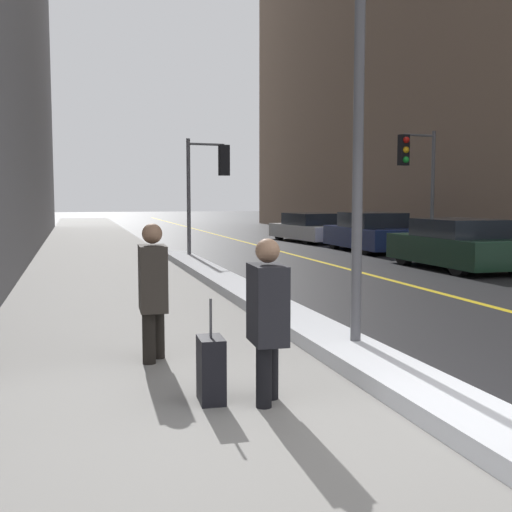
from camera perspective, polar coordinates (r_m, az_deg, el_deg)
ground_plane at (r=5.47m, az=16.13°, el=-14.67°), size 160.00×160.00×0.00m
sidewalk_slab at (r=19.46m, az=-13.45°, el=-0.34°), size 4.00×80.00×0.01m
road_centre_stripe at (r=20.58m, az=3.48°, el=0.08°), size 0.16×80.00×0.00m
snow_bank_curb at (r=11.83m, az=-1.00°, el=-3.29°), size 0.74×17.02×0.18m
lamp_post at (r=7.50m, az=9.12°, el=12.64°), size 0.28×0.28×4.68m
traffic_light_near at (r=19.05m, az=-4.03°, el=7.35°), size 1.31×0.40×3.54m
traffic_light_far at (r=19.87m, az=13.99°, el=7.76°), size 1.31×0.42×3.84m
pedestrian_trailing at (r=5.68m, az=1.03°, el=-5.10°), size 0.30×0.49×1.49m
pedestrian_with_shoulder_bag at (r=7.25m, az=-9.16°, el=-2.62°), size 0.32×0.72×1.56m
parked_car_dark_green at (r=17.28m, az=17.44°, el=0.93°), size 1.86×4.16×1.30m
parked_car_navy at (r=22.31m, az=10.17°, el=2.03°), size 1.81×4.21×1.34m
parked_car_white at (r=26.95m, az=4.84°, el=2.48°), size 2.28×4.71×1.19m
rolling_suitcase at (r=5.84m, az=-4.02°, el=-10.09°), size 0.23×0.37×0.95m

